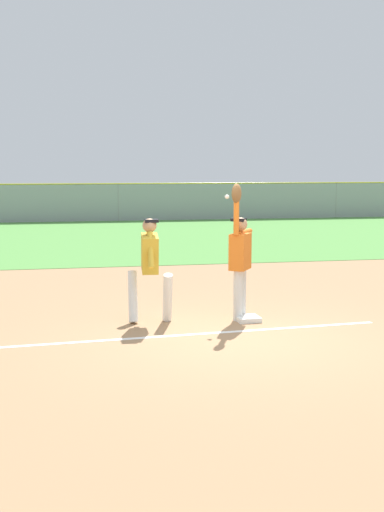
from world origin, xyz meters
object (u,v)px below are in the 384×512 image
at_px(first_base, 247,319).
at_px(parked_car_blue, 341,201).
at_px(fielder, 240,253).
at_px(parked_car_green, 229,203).
at_px(parked_car_red, 120,204).
at_px(baseball, 227,197).
at_px(runner, 150,263).

height_order(first_base, parked_car_blue, parked_car_blue).
relative_size(fielder, parked_car_green, 0.51).
bearing_deg(parked_car_red, parked_car_blue, -3.19).
bearing_deg(fielder, first_base, 160.69).
distance_m(fielder, parked_car_red, 23.22).
bearing_deg(parked_car_green, baseball, -102.24).
bearing_deg(parked_car_blue, runner, -123.52).
height_order(first_base, parked_car_green, parked_car_green).
bearing_deg(parked_car_green, fielder, -101.71).
height_order(parked_car_red, parked_car_green, same).
distance_m(fielder, runner, 1.50).
relative_size(parked_car_red, parked_car_green, 1.02).
relative_size(parked_car_green, parked_car_blue, 0.99).
bearing_deg(fielder, parked_car_blue, -84.20).
height_order(runner, parked_car_green, runner).
bearing_deg(first_base, parked_car_green, 76.59).
height_order(first_base, baseball, baseball).
relative_size(runner, parked_car_green, 0.39).
distance_m(runner, parked_car_blue, 27.13).
bearing_deg(parked_car_blue, baseball, -121.19).
bearing_deg(baseball, fielder, -51.93).
distance_m(runner, baseball, 1.70).
distance_m(baseball, parked_car_green, 23.77).
xyz_separation_m(baseball, parked_car_red, (0.04, 23.00, -1.38)).
bearing_deg(runner, parked_car_blue, 63.61).
distance_m(first_base, fielder, 1.09).
distance_m(fielder, parked_car_green, 23.90).
height_order(fielder, baseball, fielder).
distance_m(parked_car_red, parked_car_blue, 12.25).
height_order(runner, baseball, baseball).
xyz_separation_m(first_base, parked_car_blue, (12.01, 23.69, 0.63)).
bearing_deg(runner, first_base, -4.09).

